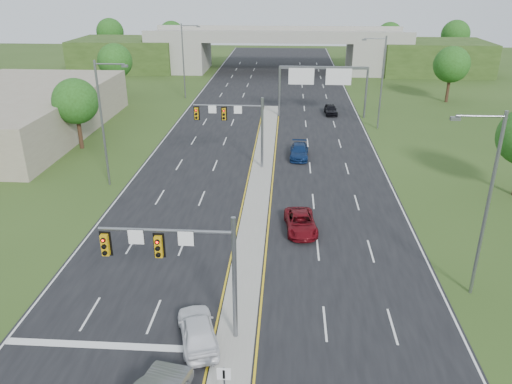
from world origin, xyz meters
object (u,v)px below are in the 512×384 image
at_px(keep_right_sign, 224,381).
at_px(car_far_a, 301,223).
at_px(signal_mast_near, 187,259).
at_px(sign_gantry, 322,78).
at_px(overpass, 277,53).
at_px(car_white, 198,330).
at_px(car_far_c, 331,109).
at_px(signal_mast_far, 238,121).
at_px(car_far_b, 299,151).

bearing_deg(keep_right_sign, car_far_a, 78.03).
height_order(signal_mast_near, sign_gantry, signal_mast_near).
distance_m(overpass, car_white, 80.48).
distance_m(sign_gantry, car_far_c, 5.05).
height_order(keep_right_sign, overpass, overpass).
distance_m(signal_mast_far, keep_right_sign, 29.71).
bearing_deg(signal_mast_far, keep_right_sign, -85.61).
height_order(signal_mast_near, car_far_a, signal_mast_near).
distance_m(sign_gantry, overpass, 35.75).
bearing_deg(car_white, signal_mast_near, -58.70).
bearing_deg(keep_right_sign, sign_gantry, 82.30).
height_order(keep_right_sign, car_far_a, keep_right_sign).
bearing_deg(car_far_b, car_far_c, 77.72).
relative_size(overpass, car_far_a, 17.19).
xyz_separation_m(signal_mast_near, car_white, (0.38, -0.33, -3.96)).
bearing_deg(overpass, car_white, -91.34).
xyz_separation_m(car_white, car_far_b, (5.54, 28.88, -0.09)).
distance_m(car_far_a, car_far_c, 34.58).
xyz_separation_m(keep_right_sign, sign_gantry, (6.68, 49.45, 3.72)).
bearing_deg(car_far_a, signal_mast_far, 108.98).
relative_size(signal_mast_far, car_far_c, 1.78).
height_order(signal_mast_far, car_far_b, signal_mast_far).
xyz_separation_m(keep_right_sign, car_far_a, (3.55, 16.75, -0.85)).
distance_m(car_white, car_far_c, 47.96).
distance_m(signal_mast_near, car_far_b, 29.43).
height_order(keep_right_sign, sign_gantry, sign_gantry).
bearing_deg(car_far_c, keep_right_sign, -101.96).
relative_size(signal_mast_near, car_far_a, 1.50).
xyz_separation_m(signal_mast_far, car_white, (0.38, -25.33, -3.96)).
bearing_deg(signal_mast_near, car_far_c, 77.34).
xyz_separation_m(sign_gantry, car_far_c, (1.51, 1.57, -4.55)).
bearing_deg(signal_mast_near, sign_gantry, 78.75).
xyz_separation_m(signal_mast_far, car_far_b, (5.92, 3.55, -4.05)).
bearing_deg(car_far_c, car_white, -104.97).
distance_m(car_white, car_far_b, 29.41).
bearing_deg(car_white, car_far_c, -119.52).
height_order(sign_gantry, car_far_b, sign_gantry).
distance_m(signal_mast_near, signal_mast_far, 25.00).
bearing_deg(car_far_c, overpass, 100.91).
bearing_deg(car_white, car_far_a, -130.68).
relative_size(signal_mast_far, overpass, 0.09).
relative_size(signal_mast_near, car_far_c, 1.78).
bearing_deg(signal_mast_near, signal_mast_far, 90.00).
relative_size(car_white, car_far_c, 1.12).
bearing_deg(signal_mast_far, signal_mast_near, -90.00).
distance_m(sign_gantry, car_white, 46.34).
relative_size(sign_gantry, car_far_c, 2.95).
relative_size(keep_right_sign, car_white, 0.50).
height_order(sign_gantry, car_white, sign_gantry).
distance_m(signal_mast_far, car_far_a, 14.55).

